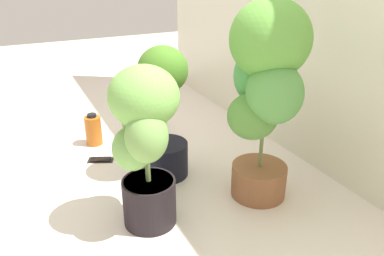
{
  "coord_description": "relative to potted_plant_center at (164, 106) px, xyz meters",
  "views": [
    {
      "loc": [
        1.62,
        -0.57,
        1.06
      ],
      "look_at": [
        0.2,
        0.12,
        0.36
      ],
      "focal_mm": 35.65,
      "sensor_mm": 36.0,
      "label": 1
    }
  ],
  "objects": [
    {
      "name": "nutrient_bottle",
      "position": [
        -0.52,
        -0.27,
        -0.29
      ],
      "size": [
        0.1,
        0.1,
        0.2
      ],
      "color": "#B85D1C",
      "rests_on": "ground"
    },
    {
      "name": "potted_plant_back_right",
      "position": [
        0.39,
        0.32,
        0.19
      ],
      "size": [
        0.48,
        0.48,
        0.93
      ],
      "color": "brown",
      "rests_on": "ground"
    },
    {
      "name": "ground_plane",
      "position": [
        0.05,
        -0.08,
        -0.38
      ],
      "size": [
        8.0,
        8.0,
        0.0
      ],
      "primitive_type": "plane",
      "color": "silver",
      "rests_on": "ground"
    },
    {
      "name": "potted_plant_front_right",
      "position": [
        0.36,
        -0.23,
        0.03
      ],
      "size": [
        0.4,
        0.39,
        0.71
      ],
      "color": "black",
      "rests_on": "ground"
    },
    {
      "name": "floor_fan",
      "position": [
        -0.49,
        0.09,
        -0.19
      ],
      "size": [
        0.25,
        0.25,
        0.31
      ],
      "rotation": [
        0.0,
        0.0,
        1.08
      ],
      "color": "#211F2B",
      "rests_on": "ground"
    },
    {
      "name": "cell_phone",
      "position": [
        -0.29,
        -0.29,
        -0.38
      ],
      "size": [
        0.12,
        0.16,
        0.01
      ],
      "rotation": [
        0.0,
        0.0,
        2.72
      ],
      "color": "black",
      "rests_on": "ground"
    },
    {
      "name": "potted_plant_center",
      "position": [
        0.0,
        0.0,
        0.0
      ],
      "size": [
        0.33,
        0.3,
        0.69
      ],
      "color": "black",
      "rests_on": "ground"
    }
  ]
}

